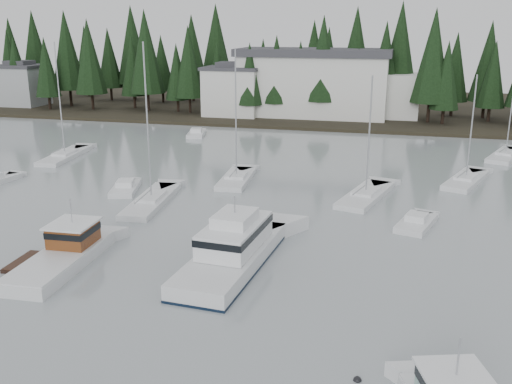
{
  "coord_description": "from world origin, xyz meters",
  "views": [
    {
      "loc": [
        9.55,
        -12.83,
        15.12
      ],
      "look_at": [
        -1.14,
        28.75,
        2.5
      ],
      "focal_mm": 40.0,
      "sensor_mm": 36.0,
      "label": 1
    }
  ],
  "objects_px": {
    "runabout_4": "(125,190)",
    "sailboat_3": "(65,157)",
    "sailboat_2": "(152,202)",
    "sailboat_7": "(505,157)",
    "house_west": "(233,90)",
    "harbor_inn": "(326,84)",
    "lobster_boat_brown": "(62,257)",
    "runabout_1": "(416,225)",
    "cabin_cruiser_center": "(233,253)",
    "sailboat_5": "(366,197)",
    "house_far_west": "(22,84)",
    "sailboat_4": "(466,182)",
    "sailboat_0": "(237,180)",
    "runabout_3": "(196,135)"
  },
  "relations": [
    {
      "from": "lobster_boat_brown",
      "to": "sailboat_5",
      "type": "bearing_deg",
      "value": -44.97
    },
    {
      "from": "runabout_1",
      "to": "house_west",
      "type": "bearing_deg",
      "value": 47.14
    },
    {
      "from": "sailboat_0",
      "to": "sailboat_5",
      "type": "distance_m",
      "value": 13.27
    },
    {
      "from": "sailboat_0",
      "to": "sailboat_3",
      "type": "bearing_deg",
      "value": 72.93
    },
    {
      "from": "harbor_inn",
      "to": "sailboat_2",
      "type": "xyz_separation_m",
      "value": [
        -8.34,
        -51.05,
        -5.7
      ]
    },
    {
      "from": "house_west",
      "to": "lobster_boat_brown",
      "type": "height_order",
      "value": "house_west"
    },
    {
      "from": "runabout_1",
      "to": "runabout_4",
      "type": "distance_m",
      "value": 26.78
    },
    {
      "from": "house_west",
      "to": "cabin_cruiser_center",
      "type": "bearing_deg",
      "value": -73.42
    },
    {
      "from": "harbor_inn",
      "to": "sailboat_5",
      "type": "distance_m",
      "value": 46.09
    },
    {
      "from": "lobster_boat_brown",
      "to": "sailboat_4",
      "type": "xyz_separation_m",
      "value": [
        27.55,
        27.98,
        -0.47
      ]
    },
    {
      "from": "harbor_inn",
      "to": "sailboat_5",
      "type": "xyz_separation_m",
      "value": [
        9.84,
        -44.66,
        -5.72
      ]
    },
    {
      "from": "sailboat_0",
      "to": "sailboat_3",
      "type": "height_order",
      "value": "sailboat_3"
    },
    {
      "from": "cabin_cruiser_center",
      "to": "runabout_1",
      "type": "distance_m",
      "value": 15.87
    },
    {
      "from": "house_far_west",
      "to": "sailboat_0",
      "type": "xyz_separation_m",
      "value": [
        53.87,
        -40.7,
        -4.32
      ]
    },
    {
      "from": "house_far_west",
      "to": "runabout_1",
      "type": "bearing_deg",
      "value": -35.11
    },
    {
      "from": "sailboat_2",
      "to": "sailboat_3",
      "type": "distance_m",
      "value": 22.45
    },
    {
      "from": "runabout_4",
      "to": "sailboat_3",
      "type": "bearing_deg",
      "value": 34.12
    },
    {
      "from": "sailboat_0",
      "to": "sailboat_2",
      "type": "xyz_separation_m",
      "value": [
        -5.17,
        -9.01,
        -0.0
      ]
    },
    {
      "from": "sailboat_0",
      "to": "house_west",
      "type": "bearing_deg",
      "value": 12.62
    },
    {
      "from": "runabout_1",
      "to": "cabin_cruiser_center",
      "type": "bearing_deg",
      "value": 148.01
    },
    {
      "from": "house_far_west",
      "to": "sailboat_2",
      "type": "distance_m",
      "value": 69.73
    },
    {
      "from": "sailboat_2",
      "to": "runabout_4",
      "type": "relative_size",
      "value": 2.55
    },
    {
      "from": "house_far_west",
      "to": "runabout_4",
      "type": "height_order",
      "value": "house_far_west"
    },
    {
      "from": "house_west",
      "to": "sailboat_3",
      "type": "height_order",
      "value": "sailboat_3"
    },
    {
      "from": "cabin_cruiser_center",
      "to": "sailboat_3",
      "type": "xyz_separation_m",
      "value": [
        -28.26,
        25.1,
        -0.72
      ]
    },
    {
      "from": "sailboat_4",
      "to": "sailboat_7",
      "type": "bearing_deg",
      "value": -3.4
    },
    {
      "from": "harbor_inn",
      "to": "sailboat_4",
      "type": "relative_size",
      "value": 2.65
    },
    {
      "from": "sailboat_2",
      "to": "sailboat_3",
      "type": "bearing_deg",
      "value": 45.02
    },
    {
      "from": "house_west",
      "to": "sailboat_5",
      "type": "relative_size",
      "value": 0.83
    },
    {
      "from": "runabout_1",
      "to": "runabout_3",
      "type": "bearing_deg",
      "value": 59.21
    },
    {
      "from": "sailboat_7",
      "to": "runabout_1",
      "type": "height_order",
      "value": "sailboat_7"
    },
    {
      "from": "house_west",
      "to": "harbor_inn",
      "type": "height_order",
      "value": "harbor_inn"
    },
    {
      "from": "harbor_inn",
      "to": "sailboat_2",
      "type": "height_order",
      "value": "sailboat_2"
    },
    {
      "from": "sailboat_5",
      "to": "sailboat_7",
      "type": "relative_size",
      "value": 0.89
    },
    {
      "from": "cabin_cruiser_center",
      "to": "sailboat_7",
      "type": "distance_m",
      "value": 44.23
    },
    {
      "from": "harbor_inn",
      "to": "sailboat_2",
      "type": "bearing_deg",
      "value": -99.28
    },
    {
      "from": "sailboat_0",
      "to": "sailboat_7",
      "type": "xyz_separation_m",
      "value": [
        27.93,
        18.16,
        -0.01
      ]
    },
    {
      "from": "sailboat_2",
      "to": "sailboat_4",
      "type": "xyz_separation_m",
      "value": [
        27.5,
        14.2,
        -0.02
      ]
    },
    {
      "from": "cabin_cruiser_center",
      "to": "sailboat_5",
      "type": "height_order",
      "value": "sailboat_5"
    },
    {
      "from": "harbor_inn",
      "to": "runabout_1",
      "type": "height_order",
      "value": "harbor_inn"
    },
    {
      "from": "sailboat_2",
      "to": "sailboat_7",
      "type": "xyz_separation_m",
      "value": [
        33.1,
        27.18,
        -0.01
      ]
    },
    {
      "from": "sailboat_0",
      "to": "runabout_4",
      "type": "height_order",
      "value": "sailboat_0"
    },
    {
      "from": "lobster_boat_brown",
      "to": "sailboat_3",
      "type": "xyz_separation_m",
      "value": [
        -17.42,
        27.86,
        -0.46
      ]
    },
    {
      "from": "sailboat_4",
      "to": "house_west",
      "type": "bearing_deg",
      "value": 65.54
    },
    {
      "from": "cabin_cruiser_center",
      "to": "sailboat_0",
      "type": "distance_m",
      "value": 20.8
    },
    {
      "from": "harbor_inn",
      "to": "sailboat_0",
      "type": "relative_size",
      "value": 2.18
    },
    {
      "from": "sailboat_5",
      "to": "cabin_cruiser_center",
      "type": "bearing_deg",
      "value": 171.19
    },
    {
      "from": "cabin_cruiser_center",
      "to": "sailboat_4",
      "type": "bearing_deg",
      "value": -29.43
    },
    {
      "from": "house_west",
      "to": "house_far_west",
      "type": "xyz_separation_m",
      "value": [
        -42.0,
        2.0,
        -0.25
      ]
    },
    {
      "from": "house_west",
      "to": "sailboat_5",
      "type": "distance_m",
      "value": 48.45
    }
  ]
}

